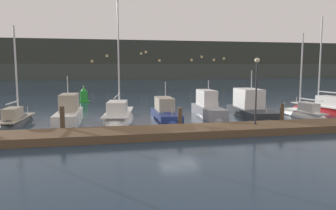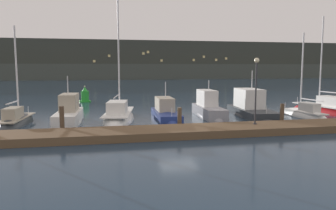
# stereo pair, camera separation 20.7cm
# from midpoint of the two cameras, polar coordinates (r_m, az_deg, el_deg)

# --- Properties ---
(ground_plane) EXTENTS (400.00, 400.00, 0.00)m
(ground_plane) POSITION_cam_midpoint_polar(r_m,az_deg,el_deg) (21.76, 2.07, -4.15)
(ground_plane) COLOR #1E3347
(dock) EXTENTS (37.27, 2.80, 0.45)m
(dock) POSITION_cam_midpoint_polar(r_m,az_deg,el_deg) (19.80, 3.45, -4.58)
(dock) COLOR brown
(dock) RESTS_ON ground
(mooring_pile_1) EXTENTS (0.28, 0.28, 1.72)m
(mooring_pile_1) POSITION_cam_midpoint_polar(r_m,az_deg,el_deg) (20.78, -17.70, -2.57)
(mooring_pile_1) COLOR #4C3D2D
(mooring_pile_1) RESTS_ON ground
(mooring_pile_2) EXTENTS (0.28, 0.28, 1.46)m
(mooring_pile_2) POSITION_cam_midpoint_polar(r_m,az_deg,el_deg) (21.29, 2.31, -2.41)
(mooring_pile_2) COLOR #4C3D2D
(mooring_pile_2) RESTS_ON ground
(mooring_pile_3) EXTENTS (0.28, 0.28, 1.54)m
(mooring_pile_3) POSITION_cam_midpoint_polar(r_m,az_deg,el_deg) (24.09, 19.47, -1.62)
(mooring_pile_3) COLOR #4C3D2D
(mooring_pile_3) RESTS_ON ground
(sailboat_berth_2) EXTENTS (1.98, 5.97, 7.69)m
(sailboat_berth_2) POSITION_cam_midpoint_polar(r_m,az_deg,el_deg) (25.52, -24.64, -2.87)
(sailboat_berth_2) COLOR #2D3338
(sailboat_berth_2) RESTS_ON ground
(motorboat_berth_3) EXTENTS (1.97, 5.90, 3.90)m
(motorboat_berth_3) POSITION_cam_midpoint_polar(r_m,az_deg,el_deg) (24.84, -16.66, -2.08)
(motorboat_berth_3) COLOR white
(motorboat_berth_3) RESTS_ON ground
(sailboat_berth_4) EXTENTS (3.42, 7.81, 11.69)m
(sailboat_berth_4) POSITION_cam_midpoint_polar(r_m,az_deg,el_deg) (25.39, -8.34, -2.32)
(sailboat_berth_4) COLOR white
(sailboat_berth_4) RESTS_ON ground
(motorboat_berth_5) EXTENTS (2.05, 6.41, 3.56)m
(motorboat_berth_5) POSITION_cam_midpoint_polar(r_m,az_deg,el_deg) (26.16, -0.19, -1.81)
(motorboat_berth_5) COLOR navy
(motorboat_berth_5) RESTS_ON ground
(motorboat_berth_6) EXTENTS (1.96, 6.06, 3.61)m
(motorboat_berth_6) POSITION_cam_midpoint_polar(r_m,az_deg,el_deg) (27.23, 7.27, -1.19)
(motorboat_berth_6) COLOR gray
(motorboat_berth_6) RESTS_ON ground
(motorboat_berth_7) EXTENTS (3.13, 7.27, 4.34)m
(motorboat_berth_7) POSITION_cam_midpoint_polar(r_m,az_deg,el_deg) (28.37, 14.46, -1.00)
(motorboat_berth_7) COLOR #2D3338
(motorboat_berth_7) RESTS_ON ground
(sailboat_berth_8) EXTENTS (1.88, 5.27, 7.56)m
(sailboat_berth_8) POSITION_cam_midpoint_polar(r_m,az_deg,el_deg) (28.97, 22.78, -1.73)
(sailboat_berth_8) COLOR white
(sailboat_berth_8) RESTS_ON ground
(sailboat_berth_9) EXTENTS (3.16, 7.49, 9.23)m
(sailboat_berth_9) POSITION_cam_midpoint_polar(r_m,az_deg,el_deg) (32.39, 25.74, -0.97)
(sailboat_berth_9) COLOR red
(sailboat_berth_9) RESTS_ON ground
(channel_buoy) EXTENTS (1.33, 1.33, 1.92)m
(channel_buoy) POSITION_cam_midpoint_polar(r_m,az_deg,el_deg) (39.38, -14.11, 1.54)
(channel_buoy) COLOR green
(channel_buoy) RESTS_ON ground
(dock_lamppost) EXTENTS (0.32, 0.32, 4.19)m
(dock_lamppost) POSITION_cam_midpoint_polar(r_m,az_deg,el_deg) (21.33, 15.37, 4.17)
(dock_lamppost) COLOR #2D2D33
(dock_lamppost) RESTS_ON dock
(hillside_backdrop) EXTENTS (240.00, 23.00, 13.15)m
(hillside_backdrop) POSITION_cam_midpoint_polar(r_m,az_deg,el_deg) (118.82, -7.83, 7.55)
(hillside_backdrop) COLOR #333833
(hillside_backdrop) RESTS_ON ground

